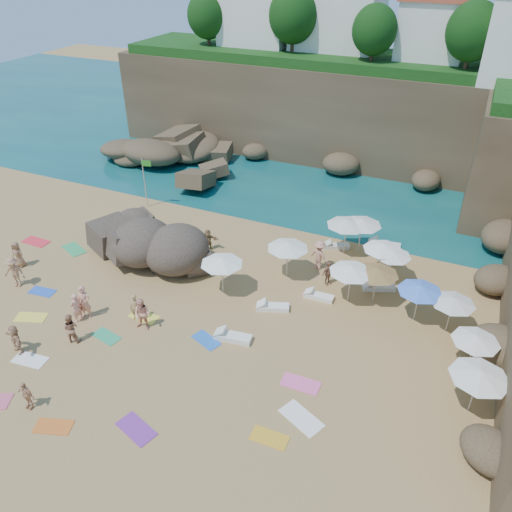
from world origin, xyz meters
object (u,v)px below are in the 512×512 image
at_px(parasol_0, 362,222).
at_px(person_stand_3, 328,273).
at_px(lounger_0, 336,246).
at_px(person_stand_0, 84,302).
at_px(flag_pole, 145,177).
at_px(person_stand_5, 208,240).
at_px(parasol_1, 288,245).
at_px(person_stand_4, 387,253).
at_px(parasol_2, 393,253).
at_px(person_stand_1, 71,328).
at_px(person_stand_2, 319,255).
at_px(rock_outcrop, 160,249).
at_px(person_stand_6, 76,307).

distance_m(parasol_0, person_stand_3, 4.48).
height_order(lounger_0, person_stand_0, person_stand_0).
xyz_separation_m(flag_pole, person_stand_5, (6.99, -3.54, -1.69)).
distance_m(parasol_0, parasol_1, 5.44).
bearing_deg(parasol_0, person_stand_4, -22.07).
bearing_deg(person_stand_0, person_stand_4, 25.65).
height_order(parasol_2, person_stand_0, parasol_2).
bearing_deg(parasol_1, person_stand_0, -136.59).
distance_m(flag_pole, person_stand_5, 8.01).
relative_size(parasol_2, person_stand_1, 1.33).
height_order(person_stand_2, person_stand_3, person_stand_2).
bearing_deg(lounger_0, person_stand_4, -36.54).
height_order(flag_pole, parasol_2, flag_pole).
bearing_deg(person_stand_2, flag_pole, 9.45).
height_order(parasol_0, lounger_0, parasol_0).
relative_size(rock_outcrop, person_stand_4, 4.44).
height_order(rock_outcrop, person_stand_2, person_stand_2).
distance_m(person_stand_1, person_stand_6, 1.60).
relative_size(person_stand_2, person_stand_6, 1.12).
distance_m(flag_pole, parasol_0, 15.88).
relative_size(flag_pole, person_stand_3, 2.55).
bearing_deg(person_stand_4, rock_outcrop, -137.93).
relative_size(lounger_0, person_stand_5, 1.16).
xyz_separation_m(parasol_0, person_stand_0, (-11.53, -12.25, -1.19)).
xyz_separation_m(person_stand_1, person_stand_4, (12.80, 13.26, -0.01)).
xyz_separation_m(person_stand_3, person_stand_5, (-8.12, 0.50, -0.02)).
relative_size(parasol_1, person_stand_3, 1.64).
xyz_separation_m(parasol_2, lounger_0, (-3.80, 2.27, -1.75)).
bearing_deg(parasol_0, flag_pole, -179.50).
bearing_deg(person_stand_5, flag_pole, 121.14).
relative_size(person_stand_1, person_stand_3, 1.10).
relative_size(lounger_0, person_stand_0, 0.87).
distance_m(parasol_1, person_stand_3, 2.81).
bearing_deg(person_stand_4, person_stand_5, -139.51).
bearing_deg(parasol_2, parasol_0, 134.89).
height_order(person_stand_1, person_stand_3, person_stand_1).
distance_m(person_stand_0, person_stand_6, 0.48).
xyz_separation_m(person_stand_2, person_stand_6, (-10.01, -9.80, -0.10)).
xyz_separation_m(parasol_1, person_stand_3, (2.45, 0.21, -1.37)).
xyz_separation_m(parasol_1, person_stand_1, (-7.69, -9.64, -1.29)).
relative_size(flag_pole, parasol_1, 1.56).
relative_size(person_stand_4, person_stand_5, 1.12).
bearing_deg(person_stand_4, person_stand_0, -114.09).
height_order(parasol_2, person_stand_6, parasol_2).
bearing_deg(rock_outcrop, parasol_0, 22.45).
bearing_deg(person_stand_3, lounger_0, 39.87).
xyz_separation_m(rock_outcrop, parasol_1, (8.58, 0.49, 2.11)).
bearing_deg(parasol_0, person_stand_5, -157.51).
distance_m(person_stand_2, person_stand_4, 4.19).
distance_m(lounger_0, person_stand_4, 3.42).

